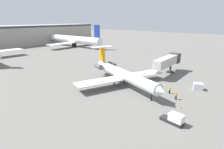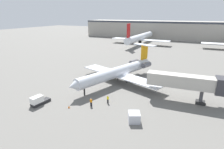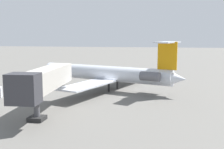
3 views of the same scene
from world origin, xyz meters
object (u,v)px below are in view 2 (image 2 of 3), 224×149
at_px(cargo_container_uld, 134,117).
at_px(parked_airliner_west_end, 140,37).
at_px(baggage_tug_lead, 39,101).
at_px(regional_jet, 120,71).
at_px(ground_crew_marshaller, 91,102).
at_px(jet_bridge, 191,82).
at_px(ground_crew_loader, 108,99).
at_px(traffic_cone_near, 69,107).

bearing_deg(cargo_container_uld, parked_airliner_west_end, 106.79).
bearing_deg(baggage_tug_lead, regional_jet, 63.21).
distance_m(regional_jet, ground_crew_marshaller, 15.18).
relative_size(jet_bridge, ground_crew_loader, 9.31).
xyz_separation_m(ground_crew_marshaller, traffic_cone_near, (-3.51, -2.60, -0.58)).
distance_m(ground_crew_marshaller, parked_airliner_west_end, 81.83).
height_order(ground_crew_marshaller, parked_airliner_west_end, parked_airliner_west_end).
relative_size(regional_jet, traffic_cone_near, 53.26).
height_order(baggage_tug_lead, traffic_cone_near, baggage_tug_lead).
xyz_separation_m(ground_crew_loader, baggage_tug_lead, (-12.34, -6.71, -0.02)).
bearing_deg(parked_airliner_west_end, jet_bridge, -64.99).
distance_m(regional_jet, parked_airliner_west_end, 67.00).
height_order(jet_bridge, traffic_cone_near, jet_bridge).
bearing_deg(regional_jet, cargo_container_uld, -59.18).
relative_size(ground_crew_loader, cargo_container_uld, 0.62).
height_order(ground_crew_loader, traffic_cone_near, ground_crew_loader).
height_order(ground_crew_loader, cargo_container_uld, ground_crew_loader).
relative_size(ground_crew_marshaller, traffic_cone_near, 3.07).
relative_size(baggage_tug_lead, parked_airliner_west_end, 0.10).
bearing_deg(cargo_container_uld, regional_jet, 120.82).
xyz_separation_m(jet_bridge, ground_crew_loader, (-15.04, -7.86, -3.47)).
distance_m(ground_crew_loader, traffic_cone_near, 7.91).
distance_m(jet_bridge, parked_airliner_west_end, 77.07).
height_order(cargo_container_uld, traffic_cone_near, cargo_container_uld).
height_order(ground_crew_loader, baggage_tug_lead, baggage_tug_lead).
bearing_deg(baggage_tug_lead, ground_crew_loader, 28.53).
relative_size(ground_crew_loader, parked_airliner_west_end, 0.04).
relative_size(jet_bridge, parked_airliner_west_end, 0.37).
bearing_deg(baggage_tug_lead, parked_airliner_west_end, 93.53).
xyz_separation_m(jet_bridge, ground_crew_marshaller, (-17.44, -10.50, -3.47)).
distance_m(baggage_tug_lead, traffic_cone_near, 6.63).
height_order(regional_jet, baggage_tug_lead, regional_jet).
bearing_deg(traffic_cone_near, cargo_container_uld, 4.72).
bearing_deg(ground_crew_loader, baggage_tug_lead, -151.47).
height_order(jet_bridge, parked_airliner_west_end, parked_airliner_west_end).
bearing_deg(cargo_container_uld, ground_crew_marshaller, 170.97).
xyz_separation_m(regional_jet, cargo_container_uld, (9.86, -16.53, -2.26)).
distance_m(ground_crew_marshaller, cargo_container_uld, 9.67).
height_order(regional_jet, ground_crew_marshaller, regional_jet).
distance_m(jet_bridge, baggage_tug_lead, 31.21).
bearing_deg(ground_crew_loader, cargo_container_uld, -30.16).
bearing_deg(jet_bridge, baggage_tug_lead, -151.98).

